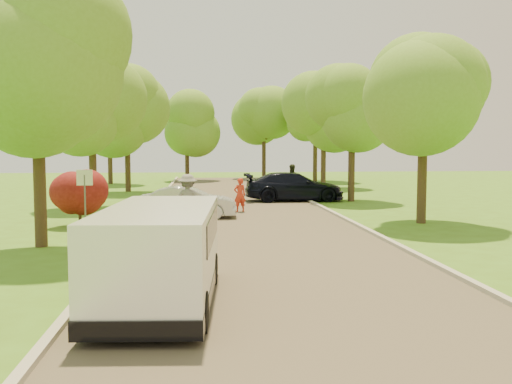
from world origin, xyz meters
name	(u,v)px	position (x,y,z in m)	size (l,w,h in m)	color
ground	(261,249)	(0.00, 0.00, 0.00)	(100.00, 100.00, 0.00)	#48741B
road	(242,216)	(0.00, 8.00, 0.01)	(8.00, 60.00, 0.01)	#4C4438
curb_left	(147,215)	(-4.05, 8.00, 0.06)	(0.18, 60.00, 0.12)	#B2AD9E
curb_right	(334,213)	(4.05, 8.00, 0.06)	(0.18, 60.00, 0.12)	#B2AD9E
street_sign	(85,187)	(-5.80, 4.00, 1.56)	(0.55, 0.06, 2.17)	#59595E
red_shrub	(80,197)	(-6.30, 5.50, 1.10)	(1.70, 1.70, 1.95)	#382619
tree_l_mida	(43,71)	(-6.30, 1.00, 5.17)	(4.71, 4.60, 7.39)	#382619
tree_l_midb	(96,113)	(-6.81, 12.00, 4.59)	(4.30, 4.20, 6.62)	#382619
tree_l_far	(130,109)	(-6.39, 22.00, 5.47)	(4.92, 4.80, 7.79)	#382619
tree_r_mida	(430,80)	(7.02, 5.00, 5.54)	(5.13, 5.00, 7.95)	#382619
tree_r_midb	(356,111)	(6.60, 14.00, 4.88)	(4.51, 4.40, 7.01)	#382619
tree_r_far	(327,107)	(7.23, 24.00, 5.83)	(5.33, 5.20, 8.34)	#382619
tree_bg_a	(112,117)	(-8.78, 30.00, 5.31)	(5.12, 5.00, 7.72)	#382619
tree_bg_b	(318,117)	(8.22, 32.00, 5.54)	(5.12, 5.00, 7.95)	#382619
tree_bg_c	(189,123)	(-2.79, 34.00, 5.02)	(4.92, 4.80, 7.33)	#382619
tree_bg_d	(266,121)	(4.22, 36.00, 5.31)	(5.12, 5.00, 7.72)	#382619
minivan	(161,253)	(-2.50, -5.65, 0.98)	(2.31, 5.11, 1.86)	white
silver_sedan	(188,202)	(-2.30, 7.44, 0.66)	(1.40, 4.03, 1.33)	silver
dark_sedan	(294,187)	(3.30, 14.38, 0.79)	(2.20, 5.41, 1.57)	black
longboard	(188,226)	(-2.23, 4.26, 0.10)	(0.33, 0.97, 0.11)	black
skateboarder	(188,200)	(-2.23, 4.26, 1.06)	(1.21, 0.69, 1.87)	gray
person_striped	(240,195)	(0.00, 9.43, 0.78)	(0.57, 0.37, 1.56)	red
person_olive	(291,180)	(3.69, 17.77, 0.95)	(0.93, 0.72, 1.91)	#282E1B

